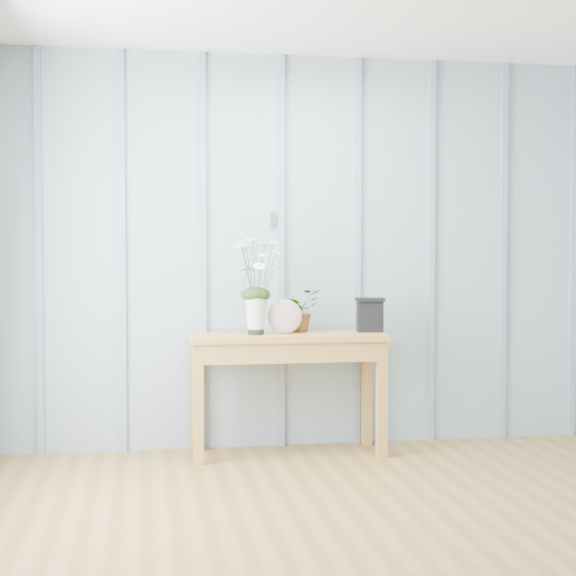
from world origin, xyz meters
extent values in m
plane|color=brown|center=(0.00, 0.00, 0.00)|extent=(4.50, 4.50, 0.00)
cube|color=#91AAB9|center=(0.00, 2.25, 1.25)|extent=(4.00, 0.01, 2.50)
cube|color=#B2B2B7|center=(-0.30, 2.23, 1.45)|extent=(0.03, 0.01, 0.10)
cube|color=#828FA7|center=(-1.75, 2.23, 1.25)|extent=(0.04, 0.03, 2.50)
cube|color=#828FA7|center=(-1.25, 2.23, 1.25)|extent=(0.04, 0.03, 2.50)
cube|color=#828FA7|center=(-0.75, 2.23, 1.25)|extent=(0.04, 0.03, 2.50)
cube|color=#828FA7|center=(-0.25, 2.23, 1.25)|extent=(0.04, 0.03, 2.50)
cube|color=#828FA7|center=(0.25, 2.23, 1.25)|extent=(0.04, 0.03, 2.50)
cube|color=#828FA7|center=(0.75, 2.23, 1.25)|extent=(0.04, 0.03, 2.50)
cube|color=#828FA7|center=(1.25, 2.23, 1.25)|extent=(0.04, 0.03, 2.50)
cube|color=#828FA7|center=(1.75, 2.23, 1.25)|extent=(0.04, 0.03, 2.50)
cube|color=#A97A37|center=(-0.25, 1.99, 0.73)|extent=(1.20, 0.45, 0.04)
cube|color=#A97A37|center=(-0.25, 1.99, 0.65)|extent=(1.13, 0.42, 0.12)
cube|color=#A97A37|center=(-0.81, 1.81, 0.35)|extent=(0.06, 0.06, 0.71)
cube|color=#A97A37|center=(0.30, 1.81, 0.35)|extent=(0.06, 0.06, 0.71)
cube|color=#A97A37|center=(-0.81, 2.17, 0.35)|extent=(0.06, 0.06, 0.71)
cube|color=#A97A37|center=(0.30, 2.17, 0.35)|extent=(0.06, 0.06, 0.71)
cylinder|color=black|center=(-0.45, 1.94, 0.78)|extent=(0.10, 0.10, 0.06)
cone|color=silver|center=(-0.45, 1.94, 0.88)|extent=(0.17, 0.17, 0.23)
ellipsoid|color=#1C320F|center=(-0.45, 1.94, 0.99)|extent=(0.18, 0.15, 0.09)
imported|color=#1C320F|center=(-0.16, 2.09, 0.88)|extent=(0.30, 0.29, 0.27)
ellipsoid|color=#88535F|center=(-0.27, 1.96, 0.85)|extent=(0.22, 0.09, 0.21)
cube|color=black|center=(0.28, 2.01, 0.85)|extent=(0.17, 0.13, 0.19)
cube|color=black|center=(0.28, 2.01, 0.95)|extent=(0.19, 0.15, 0.02)
camera|label=1|loc=(-1.13, -3.33, 1.25)|focal=55.00mm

